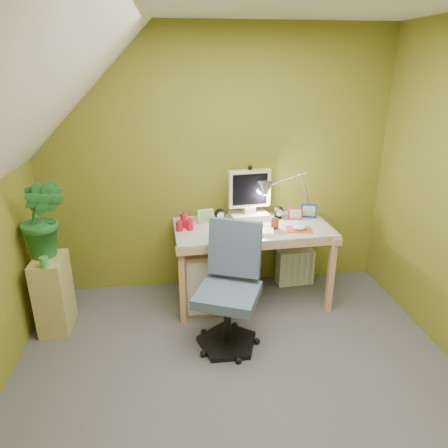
{
  "coord_description": "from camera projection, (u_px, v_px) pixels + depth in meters",
  "views": [
    {
      "loc": [
        -0.39,
        -2.07,
        2.06
      ],
      "look_at": [
        0.0,
        1.0,
        0.85
      ],
      "focal_mm": 33.0,
      "sensor_mm": 36.0,
      "label": 1
    }
  ],
  "objects": [
    {
      "name": "slope_ceiling",
      "position": [
        39.0,
        111.0,
        1.92
      ],
      "size": [
        1.1,
        3.2,
        1.1
      ],
      "primitive_type": "cube",
      "color": "white",
      "rests_on": "wall_left"
    },
    {
      "name": "photo_frame_red",
      "position": [
        295.0,
        213.0,
        3.76
      ],
      "size": [
        0.13,
        0.04,
        0.11
      ],
      "primitive_type": "cube",
      "rotation": [
        0.0,
        0.0,
        -0.2
      ],
      "color": "#B0122F",
      "rests_on": "desk"
    },
    {
      "name": "side_ledge",
      "position": [
        54.0,
        293.0,
        3.34
      ],
      "size": [
        0.23,
        0.36,
        0.63
      ],
      "primitive_type": "cube",
      "color": "tan",
      "rests_on": "floor"
    },
    {
      "name": "photo_frame_green",
      "position": [
        206.0,
        216.0,
        3.68
      ],
      "size": [
        0.15,
        0.05,
        0.12
      ],
      "primitive_type": "cube",
      "rotation": [
        0.0,
        0.0,
        0.19
      ],
      "color": "#B7C084",
      "rests_on": "desk"
    },
    {
      "name": "photo_frame_blue",
      "position": [
        309.0,
        211.0,
        3.81
      ],
      "size": [
        0.14,
        0.06,
        0.12
      ],
      "primitive_type": "cube",
      "rotation": [
        0.0,
        0.0,
        -0.26
      ],
      "color": "navy",
      "rests_on": "desk"
    },
    {
      "name": "desk",
      "position": [
        251.0,
        263.0,
        3.75
      ],
      "size": [
        1.39,
        0.73,
        0.73
      ],
      "primitive_type": null,
      "rotation": [
        0.0,
        0.0,
        0.04
      ],
      "color": "tan",
      "rests_on": "floor"
    },
    {
      "name": "floor",
      "position": [
        243.0,
        399.0,
        2.71
      ],
      "size": [
        3.2,
        3.2,
        0.01
      ],
      "primitive_type": "cube",
      "color": "#4F4F54",
      "rests_on": "ground"
    },
    {
      "name": "speaker_right",
      "position": [
        278.0,
        212.0,
        3.77
      ],
      "size": [
        0.11,
        0.11,
        0.12
      ],
      "primitive_type": null,
      "rotation": [
        0.0,
        0.0,
        -0.14
      ],
      "color": "black",
      "rests_on": "desk"
    },
    {
      "name": "candle_cluster",
      "position": [
        184.0,
        222.0,
        3.53
      ],
      "size": [
        0.18,
        0.16,
        0.13
      ],
      "primitive_type": null,
      "rotation": [
        0.0,
        0.0,
        0.06
      ],
      "color": "red",
      "rests_on": "desk"
    },
    {
      "name": "amber_tumbler",
      "position": [
        275.0,
        224.0,
        3.55
      ],
      "size": [
        0.08,
        0.08,
        0.09
      ],
      "primitive_type": "cylinder",
      "rotation": [
        0.0,
        0.0,
        -0.16
      ],
      "color": "maroon",
      "rests_on": "desk"
    },
    {
      "name": "desk_lamp",
      "position": [
        298.0,
        184.0,
        3.72
      ],
      "size": [
        0.6,
        0.29,
        0.62
      ],
      "primitive_type": null,
      "rotation": [
        0.0,
        0.0,
        0.07
      ],
      "color": "silver",
      "rests_on": "desk"
    },
    {
      "name": "task_chair",
      "position": [
        228.0,
        294.0,
        3.07
      ],
      "size": [
        0.66,
        0.66,
        0.91
      ],
      "primitive_type": null,
      "rotation": [
        0.0,
        0.0,
        -0.41
      ],
      "color": "#465773",
      "rests_on": "floor"
    },
    {
      "name": "mousepad",
      "position": [
        299.0,
        229.0,
        3.53
      ],
      "size": [
        0.24,
        0.19,
        0.01
      ],
      "primitive_type": "cube",
      "rotation": [
        0.0,
        0.0,
        -0.18
      ],
      "color": "#B4351C",
      "rests_on": "desk"
    },
    {
      "name": "green_cup",
      "position": [
        44.0,
        262.0,
        3.08
      ],
      "size": [
        0.06,
        0.06,
        0.08
      ],
      "primitive_type": "cylinder",
      "rotation": [
        0.0,
        0.0,
        0.01
      ],
      "color": "green",
      "rests_on": "side_ledge"
    },
    {
      "name": "keyboard",
      "position": [
        246.0,
        231.0,
        3.47
      ],
      "size": [
        0.48,
        0.24,
        0.02
      ],
      "primitive_type": "cube",
      "rotation": [
        0.0,
        0.0,
        -0.22
      ],
      "color": "white",
      "rests_on": "desk"
    },
    {
      "name": "mouse",
      "position": [
        299.0,
        228.0,
        3.52
      ],
      "size": [
        0.12,
        0.08,
        0.04
      ],
      "primitive_type": "ellipsoid",
      "rotation": [
        0.0,
        0.0,
        0.08
      ],
      "color": "white",
      "rests_on": "mousepad"
    },
    {
      "name": "potted_plant",
      "position": [
        43.0,
        218.0,
        3.16
      ],
      "size": [
        0.38,
        0.32,
        0.64
      ],
      "primitive_type": "imported",
      "rotation": [
        0.0,
        0.0,
        -0.12
      ],
      "color": "#246C2C",
      "rests_on": "side_ledge"
    },
    {
      "name": "wall_back",
      "position": [
        216.0,
        165.0,
        3.75
      ],
      "size": [
        3.2,
        0.01,
        2.4
      ],
      "primitive_type": "cube",
      "color": "olive",
      "rests_on": "floor"
    },
    {
      "name": "monitor",
      "position": [
        249.0,
        194.0,
        3.7
      ],
      "size": [
        0.37,
        0.24,
        0.47
      ],
      "primitive_type": null,
      "rotation": [
        0.0,
        0.0,
        0.11
      ],
      "color": "beige",
      "rests_on": "desk"
    },
    {
      "name": "speaker_left",
      "position": [
        220.0,
        215.0,
        3.71
      ],
      "size": [
        0.11,
        0.11,
        0.12
      ],
      "primitive_type": null,
      "rotation": [
        0.0,
        0.0,
        0.17
      ],
      "color": "black",
      "rests_on": "desk"
    },
    {
      "name": "radiator",
      "position": [
        295.0,
        267.0,
        4.09
      ],
      "size": [
        0.36,
        0.16,
        0.36
      ],
      "primitive_type": "cube",
      "rotation": [
        0.0,
        0.0,
        0.06
      ],
      "color": "silver",
      "rests_on": "floor"
    }
  ]
}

